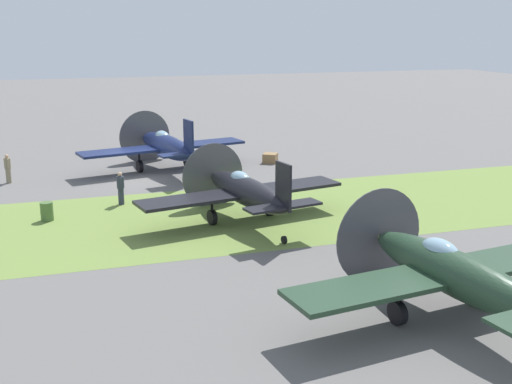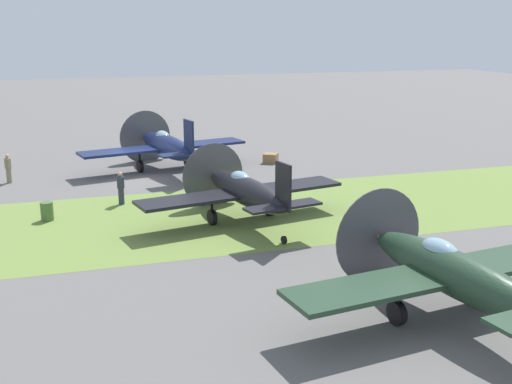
# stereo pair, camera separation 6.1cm
# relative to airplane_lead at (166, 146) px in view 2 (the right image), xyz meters

# --- Properties ---
(ground_plane) EXTENTS (160.00, 160.00, 0.00)m
(ground_plane) POSITION_rel_airplane_lead_xyz_m (-2.16, -1.60, -1.63)
(ground_plane) COLOR #605E5B
(grass_verge) EXTENTS (120.00, 11.00, 0.01)m
(grass_verge) POSITION_rel_airplane_lead_xyz_m (-2.16, -10.94, -1.63)
(grass_verge) COLOR olive
(grass_verge) RESTS_ON ground
(airplane_lead) EXTENTS (10.99, 8.78, 3.89)m
(airplane_lead) POSITION_rel_airplane_lead_xyz_m (0.00, 0.00, 0.00)
(airplane_lead) COLOR #141E47
(airplane_lead) RESTS_ON ground
(airplane_wingman) EXTENTS (10.37, 8.28, 3.67)m
(airplane_wingman) POSITION_rel_airplane_lead_xyz_m (1.64, -12.23, -0.09)
(airplane_wingman) COLOR black
(airplane_wingman) RESTS_ON ground
(airplane_trail) EXTENTS (11.00, 8.74, 3.90)m
(airplane_trail) POSITION_rel_airplane_lead_xyz_m (4.76, -24.16, 0.00)
(airplane_trail) COLOR #233D28
(airplane_trail) RESTS_ON ground
(ground_crew_chief) EXTENTS (0.38, 0.63, 1.73)m
(ground_crew_chief) POSITION_rel_airplane_lead_xyz_m (-3.62, -7.31, -0.72)
(ground_crew_chief) COLOR #2D3342
(ground_crew_chief) RESTS_ON ground
(ground_crew_mechanic) EXTENTS (0.38, 0.62, 1.73)m
(ground_crew_mechanic) POSITION_rel_airplane_lead_xyz_m (-9.46, -0.51, -0.72)
(ground_crew_mechanic) COLOR #847A5B
(ground_crew_mechanic) RESTS_ON ground
(fuel_drum) EXTENTS (0.60, 0.60, 0.90)m
(fuel_drum) POSITION_rel_airplane_lead_xyz_m (-7.31, -9.13, -1.18)
(fuel_drum) COLOR #476633
(fuel_drum) RESTS_ON ground
(supply_crate) EXTENTS (1.24, 1.24, 0.64)m
(supply_crate) POSITION_rel_airplane_lead_xyz_m (7.16, 0.28, -1.31)
(supply_crate) COLOR olive
(supply_crate) RESTS_ON ground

